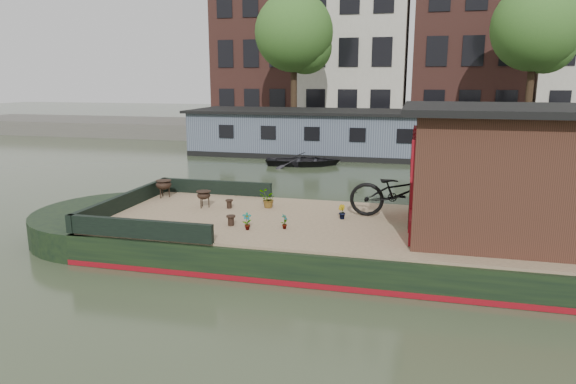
% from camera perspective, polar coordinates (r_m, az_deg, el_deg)
% --- Properties ---
extents(ground, '(120.00, 120.00, 0.00)m').
position_cam_1_polar(ground, '(10.75, 10.94, -7.06)').
color(ground, '#293723').
rests_on(ground, ground).
extents(houseboat_hull, '(14.01, 4.02, 0.60)m').
position_cam_1_polar(houseboat_hull, '(10.80, 3.90, -5.23)').
color(houseboat_hull, black).
rests_on(houseboat_hull, ground).
extents(houseboat_deck, '(11.80, 3.80, 0.05)m').
position_cam_1_polar(houseboat_deck, '(10.56, 11.08, -3.86)').
color(houseboat_deck, '#9E8262').
rests_on(houseboat_deck, houseboat_hull).
extents(bow_bulwark, '(3.00, 4.00, 0.35)m').
position_cam_1_polar(bow_bulwark, '(11.86, -14.12, -1.21)').
color(bow_bulwark, black).
rests_on(bow_bulwark, houseboat_deck).
extents(cabin, '(4.00, 3.50, 2.42)m').
position_cam_1_polar(cabin, '(10.42, 23.47, 2.19)').
color(cabin, black).
rests_on(cabin, houseboat_deck).
extents(bicycle, '(2.16, 0.77, 1.13)m').
position_cam_1_polar(bicycle, '(11.08, 12.44, 0.00)').
color(bicycle, black).
rests_on(bicycle, houseboat_deck).
extents(potted_plant_a, '(0.22, 0.18, 0.35)m').
position_cam_1_polar(potted_plant_a, '(10.09, -4.58, -3.26)').
color(potted_plant_a, '#945C2A').
rests_on(potted_plant_a, houseboat_deck).
extents(potted_plant_b, '(0.21, 0.21, 0.30)m').
position_cam_1_polar(potted_plant_b, '(10.90, 5.99, -2.21)').
color(potted_plant_b, brown).
rests_on(potted_plant_b, houseboat_deck).
extents(potted_plant_c, '(0.49, 0.48, 0.41)m').
position_cam_1_polar(potted_plant_c, '(11.77, -2.28, -0.78)').
color(potted_plant_c, '#9E662E').
rests_on(potted_plant_c, houseboat_deck).
extents(potted_plant_e, '(0.14, 0.18, 0.31)m').
position_cam_1_polar(potted_plant_e, '(10.13, -0.40, -3.28)').
color(potted_plant_e, brown).
rests_on(potted_plant_e, houseboat_deck).
extents(brazier_front, '(0.46, 0.46, 0.39)m').
position_cam_1_polar(brazier_front, '(11.96, -9.34, -0.79)').
color(brazier_front, black).
rests_on(brazier_front, houseboat_deck).
extents(brazier_rear, '(0.47, 0.47, 0.44)m').
position_cam_1_polar(brazier_rear, '(13.17, -13.63, 0.36)').
color(brazier_rear, black).
rests_on(brazier_rear, houseboat_deck).
extents(bollard_port, '(0.17, 0.17, 0.20)m').
position_cam_1_polar(bollard_port, '(11.83, -6.55, -1.32)').
color(bollard_port, black).
rests_on(bollard_port, houseboat_deck).
extents(bollard_stbd, '(0.18, 0.18, 0.21)m').
position_cam_1_polar(bollard_stbd, '(10.43, -6.36, -3.17)').
color(bollard_stbd, black).
rests_on(bollard_stbd, houseboat_deck).
extents(dinghy, '(3.46, 2.74, 0.65)m').
position_cam_1_polar(dinghy, '(21.59, 1.72, 3.86)').
color(dinghy, black).
rests_on(dinghy, ground).
extents(far_houseboat, '(20.40, 4.40, 2.11)m').
position_cam_1_polar(far_houseboat, '(24.28, 12.99, 6.04)').
color(far_houseboat, slate).
rests_on(far_houseboat, ground).
extents(quay, '(60.00, 6.00, 0.90)m').
position_cam_1_polar(quay, '(30.79, 13.23, 6.35)').
color(quay, '#47443F').
rests_on(quay, ground).
extents(townhouse_row, '(27.25, 8.00, 16.50)m').
position_cam_1_polar(townhouse_row, '(37.89, 14.29, 18.68)').
color(townhouse_row, '#582F27').
rests_on(townhouse_row, ground).
extents(tree_left, '(4.40, 4.40, 7.40)m').
position_cam_1_polar(tree_left, '(30.08, 0.98, 16.92)').
color(tree_left, '#332316').
rests_on(tree_left, quay).
extents(tree_right, '(4.40, 4.40, 7.40)m').
position_cam_1_polar(tree_right, '(29.85, 26.05, 15.75)').
color(tree_right, '#332316').
rests_on(tree_right, quay).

